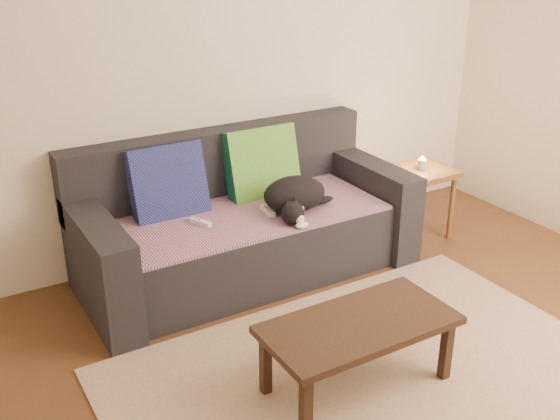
{
  "coord_description": "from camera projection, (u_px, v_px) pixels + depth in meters",
  "views": [
    {
      "loc": [
        -1.74,
        -1.82,
        2.06
      ],
      "look_at": [
        0.05,
        1.2,
        0.55
      ],
      "focal_mm": 42.0,
      "sensor_mm": 36.0,
      "label": 1
    }
  ],
  "objects": [
    {
      "name": "wii_remote_a",
      "position": [
        201.0,
        222.0,
        3.89
      ],
      "size": [
        0.09,
        0.15,
        0.03
      ],
      "primitive_type": "cube",
      "rotation": [
        0.0,
        0.0,
        1.99
      ],
      "color": "white",
      "rests_on": "throw_blanket"
    },
    {
      "name": "ground",
      "position": [
        401.0,
        407.0,
        3.06
      ],
      "size": [
        4.5,
        4.5,
        0.0
      ],
      "primitive_type": "plane",
      "color": "brown",
      "rests_on": "ground"
    },
    {
      "name": "throw_blanket",
      "position": [
        250.0,
        214.0,
        4.06
      ],
      "size": [
        1.66,
        0.74,
        0.02
      ],
      "primitive_type": "cube",
      "color": "#412B52",
      "rests_on": "sofa"
    },
    {
      "name": "coffee_table",
      "position": [
        359.0,
        330.0,
        3.08
      ],
      "size": [
        0.92,
        0.46,
        0.37
      ],
      "color": "black",
      "rests_on": "rug"
    },
    {
      "name": "cushion_green",
      "position": [
        262.0,
        165.0,
        4.3
      ],
      "size": [
        0.49,
        0.24,
        0.51
      ],
      "primitive_type": "cube",
      "rotation": [
        -0.26,
        0.0,
        0.0
      ],
      "color": "#0D5836",
      "rests_on": "throw_blanket"
    },
    {
      "name": "wii_remote_b",
      "position": [
        267.0,
        211.0,
        4.05
      ],
      "size": [
        0.04,
        0.15,
        0.03
      ],
      "primitive_type": "cube",
      "rotation": [
        0.0,
        0.0,
        1.51
      ],
      "color": "white",
      "rests_on": "throw_blanket"
    },
    {
      "name": "rug",
      "position": [
        381.0,
        388.0,
        3.18
      ],
      "size": [
        2.5,
        1.8,
        0.01
      ],
      "primitive_type": "cube",
      "color": "tan",
      "rests_on": "ground"
    },
    {
      "name": "sofa",
      "position": [
        244.0,
        226.0,
        4.18
      ],
      "size": [
        2.1,
        0.94,
        0.87
      ],
      "color": "#232328",
      "rests_on": "ground"
    },
    {
      "name": "cushion_navy",
      "position": [
        168.0,
        184.0,
        3.99
      ],
      "size": [
        0.47,
        0.24,
        0.48
      ],
      "primitive_type": "cube",
      "rotation": [
        -0.27,
        0.0,
        0.0
      ],
      "color": "#151251",
      "rests_on": "throw_blanket"
    },
    {
      "name": "side_table",
      "position": [
        420.0,
        181.0,
        4.62
      ],
      "size": [
        0.41,
        0.41,
        0.51
      ],
      "color": "brown",
      "rests_on": "ground"
    },
    {
      "name": "cat",
      "position": [
        295.0,
        196.0,
        4.04
      ],
      "size": [
        0.51,
        0.49,
        0.21
      ],
      "rotation": [
        0.0,
        0.0,
        0.36
      ],
      "color": "black",
      "rests_on": "throw_blanket"
    },
    {
      "name": "back_wall",
      "position": [
        209.0,
        60.0,
        4.13
      ],
      "size": [
        4.5,
        0.04,
        2.6
      ],
      "primitive_type": "cube",
      "color": "beige",
      "rests_on": "ground"
    },
    {
      "name": "candle",
      "position": [
        422.0,
        164.0,
        4.57
      ],
      "size": [
        0.06,
        0.06,
        0.09
      ],
      "color": "beige",
      "rests_on": "side_table"
    }
  ]
}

